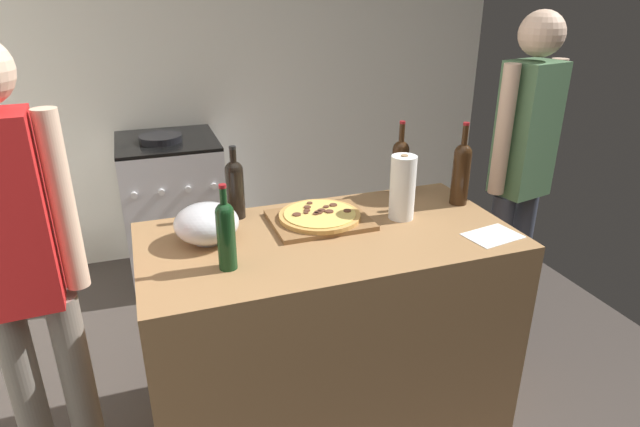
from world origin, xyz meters
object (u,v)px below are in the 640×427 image
wine_bottle_amber (400,165)px  person_in_stripes (23,267)px  wine_bottle_clear (461,171)px  person_in_red (522,164)px  stove (174,209)px  paper_towel_roll (403,188)px  wine_bottle_dark (226,233)px  mixing_bowl (207,223)px  wine_bottle_green (235,187)px  pizza (320,215)px

wine_bottle_amber → person_in_stripes: bearing=-166.3°
wine_bottle_clear → person_in_red: (0.42, 0.12, -0.05)m
stove → paper_towel_roll: bearing=-59.9°
person_in_stripes → wine_bottle_dark: bearing=-6.7°
stove → person_in_stripes: bearing=-109.7°
wine_bottle_clear → stove: bearing=129.8°
mixing_bowl → wine_bottle_dark: wine_bottle_dark is taller
person_in_stripes → person_in_red: size_ratio=0.99×
mixing_bowl → wine_bottle_amber: size_ratio=0.71×
wine_bottle_clear → wine_bottle_dark: size_ratio=1.19×
paper_towel_roll → wine_bottle_dark: 0.80m
mixing_bowl → person_in_stripes: bearing=-165.4°
wine_bottle_dark → person_in_stripes: person_in_stripes is taller
mixing_bowl → stove: 1.51m
wine_bottle_green → stove: (-0.19, 1.22, -0.56)m
wine_bottle_clear → stove: (-1.17, 1.40, -0.58)m
person_in_stripes → wine_bottle_clear: bearing=5.9°
person_in_red → wine_bottle_dark: bearing=-166.1°
pizza → wine_bottle_clear: size_ratio=0.91×
wine_bottle_clear → mixing_bowl: bearing=-178.9°
wine_bottle_amber → wine_bottle_clear: bearing=-43.6°
wine_bottle_amber → stove: size_ratio=0.36×
mixing_bowl → stove: size_ratio=0.25×
person_in_red → paper_towel_roll: bearing=-166.5°
paper_towel_roll → wine_bottle_dark: (-0.77, -0.19, 0.00)m
wine_bottle_green → paper_towel_roll: bearing=-20.0°
person_in_red → wine_bottle_amber: bearing=173.2°
pizza → person_in_red: size_ratio=0.20×
paper_towel_roll → person_in_red: person_in_red is taller
wine_bottle_amber → paper_towel_roll: bearing=-114.8°
mixing_bowl → wine_bottle_amber: wine_bottle_amber is taller
mixing_bowl → paper_towel_roll: size_ratio=0.89×
wine_bottle_green → wine_bottle_amber: size_ratio=0.89×
wine_bottle_green → wine_bottle_amber: 0.77m
wine_bottle_green → mixing_bowl: bearing=-127.2°
wine_bottle_clear → stove: size_ratio=0.38×
pizza → mixing_bowl: (-0.47, -0.03, 0.05)m
paper_towel_roll → wine_bottle_amber: size_ratio=0.79×
wine_bottle_clear → wine_bottle_green: wine_bottle_clear is taller
person_in_stripes → stove: bearing=70.3°
wine_bottle_dark → person_in_red: size_ratio=0.18×
wine_bottle_amber → person_in_stripes: (-1.53, -0.37, -0.06)m
pizza → person_in_red: bearing=5.8°
wine_bottle_clear → person_in_stripes: (-1.73, -0.18, -0.07)m
person_in_stripes → wine_bottle_green: bearing=25.3°
wine_bottle_clear → wine_bottle_green: size_ratio=1.19×
paper_towel_roll → person_in_red: 0.76m
person_in_stripes → pizza: bearing=10.0°
pizza → wine_bottle_amber: (0.46, 0.18, 0.11)m
paper_towel_roll → person_in_stripes: person_in_stripes is taller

